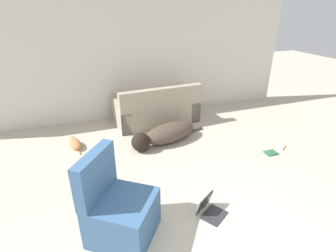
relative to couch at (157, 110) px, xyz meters
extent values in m
cube|color=beige|center=(-0.54, 0.55, 0.94)|extent=(7.37, 0.06, 2.42)
cube|color=tan|center=(0.00, 0.04, -0.06)|extent=(1.68, 0.87, 0.42)
cube|color=tan|center=(0.02, -0.28, 0.34)|extent=(1.64, 0.25, 0.38)
cube|color=tan|center=(0.71, 0.08, 0.01)|extent=(0.25, 0.77, 0.56)
cube|color=tan|center=(-0.72, -0.01, 0.01)|extent=(0.25, 0.77, 0.56)
ellipsoid|color=#4C3D33|center=(-0.02, -0.83, -0.12)|extent=(1.12, 0.75, 0.31)
sphere|color=black|center=(-0.59, -1.01, -0.12)|extent=(0.39, 0.39, 0.31)
cylinder|color=#4C3D33|center=(0.60, -0.64, -0.24)|extent=(0.26, 0.13, 0.06)
ellipsoid|color=#BC7A47|center=(-1.61, -0.52, -0.21)|extent=(0.26, 0.43, 0.13)
sphere|color=tan|center=(-1.66, -0.30, -0.22)|extent=(0.12, 0.12, 0.10)
cylinder|color=#BC7A47|center=(-1.56, -0.77, -0.26)|extent=(0.04, 0.10, 0.02)
cube|color=#2D2D33|center=(-0.17, -2.73, -0.26)|extent=(0.35, 0.33, 0.02)
cube|color=#2D2D33|center=(-0.24, -2.62, -0.15)|extent=(0.27, 0.21, 0.21)
cube|color=black|center=(-0.23, -2.62, -0.15)|extent=(0.25, 0.19, 0.19)
cube|color=beige|center=(1.66, -1.69, -0.26)|extent=(0.22, 0.21, 0.02)
cube|color=#2D663D|center=(1.38, -1.81, -0.26)|extent=(0.19, 0.15, 0.02)
cube|color=#385B84|center=(-1.19, -2.64, -0.04)|extent=(0.85, 0.84, 0.46)
cube|color=#385B84|center=(-1.39, -2.49, 0.43)|extent=(0.45, 0.55, 0.48)
camera|label=1|loc=(-1.43, -4.71, 1.94)|focal=28.00mm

